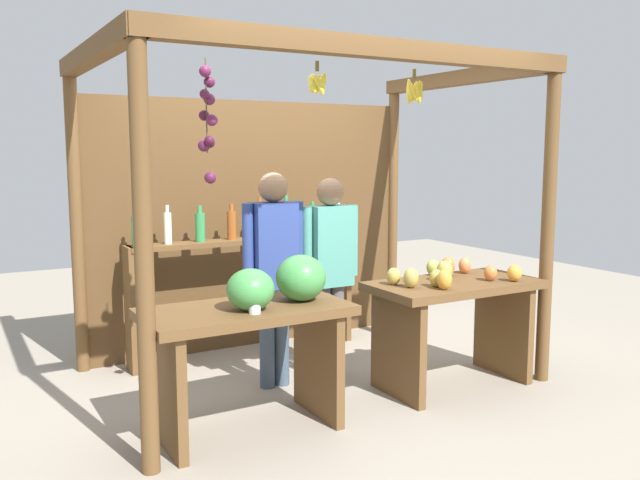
{
  "coord_description": "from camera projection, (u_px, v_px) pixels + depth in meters",
  "views": [
    {
      "loc": [
        -2.39,
        -4.4,
        1.72
      ],
      "look_at": [
        0.0,
        -0.2,
        1.08
      ],
      "focal_mm": 37.41,
      "sensor_mm": 36.0,
      "label": 1
    }
  ],
  "objects": [
    {
      "name": "ground_plane",
      "position": [
        308.0,
        375.0,
        5.19
      ],
      "size": [
        12.0,
        12.0,
        0.0
      ],
      "primitive_type": "plane",
      "color": "gray",
      "rests_on": "ground"
    },
    {
      "name": "market_stall",
      "position": [
        280.0,
        192.0,
        5.39
      ],
      "size": [
        3.12,
        2.06,
        2.41
      ],
      "color": "brown",
      "rests_on": "ground"
    },
    {
      "name": "vendor_man",
      "position": [
        274.0,
        260.0,
        4.82
      ],
      "size": [
        0.48,
        0.21,
        1.58
      ],
      "rotation": [
        0.0,
        0.0,
        -0.07
      ],
      "color": "#3F5063",
      "rests_on": "ground"
    },
    {
      "name": "fruit_counter_left",
      "position": [
        258.0,
        323.0,
        4.09
      ],
      "size": [
        1.26,
        0.64,
        1.08
      ],
      "color": "brown",
      "rests_on": "ground"
    },
    {
      "name": "bottle_shelf_unit",
      "position": [
        246.0,
        261.0,
        5.62
      ],
      "size": [
        2.0,
        0.22,
        1.35
      ],
      "color": "brown",
      "rests_on": "ground"
    },
    {
      "name": "vendor_woman",
      "position": [
        330.0,
        260.0,
        5.04
      ],
      "size": [
        0.48,
        0.21,
        1.53
      ],
      "rotation": [
        0.0,
        0.0,
        -0.01
      ],
      "color": "#585557",
      "rests_on": "ground"
    },
    {
      "name": "fruit_counter_right",
      "position": [
        453.0,
        307.0,
        4.88
      ],
      "size": [
        1.26,
        0.65,
        0.94
      ],
      "color": "brown",
      "rests_on": "ground"
    }
  ]
}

